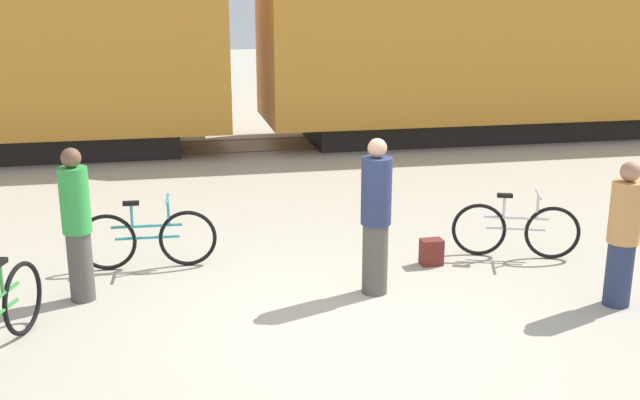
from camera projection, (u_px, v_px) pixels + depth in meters
The scene contains 10 objects.
ground_plane at pixel (348, 323), 8.02m from camera, with size 80.00×80.00×0.00m, color #B2A893.
freight_train at pixel (243, 9), 16.45m from camera, with size 56.57×3.14×5.81m.
rail_near at pixel (250, 152), 16.59m from camera, with size 68.57×0.07×0.01m, color #4C4238.
rail_far at pixel (244, 139), 17.94m from camera, with size 68.57×0.07×0.01m, color #4C4238.
bicycle_silver at pixel (516, 230), 9.91m from camera, with size 1.58×0.62×0.89m.
bicycle_teal at pixel (148, 239), 9.52m from camera, with size 1.75×0.46×0.92m.
person_in_green at pixel (77, 225), 8.38m from camera, with size 0.33×0.33×1.78m.
person_in_tan at pixel (623, 235), 8.26m from camera, with size 0.35×0.35×1.66m.
person_in_navy at pixel (376, 217), 8.58m from camera, with size 0.35×0.35×1.85m.
backpack at pixel (431, 252), 9.69m from camera, with size 0.28×0.20×0.34m.
Camera 1 is at (-1.78, -7.16, 3.42)m, focal length 42.00 mm.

